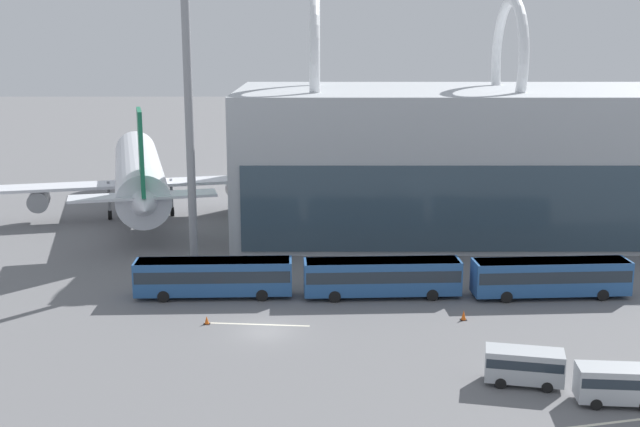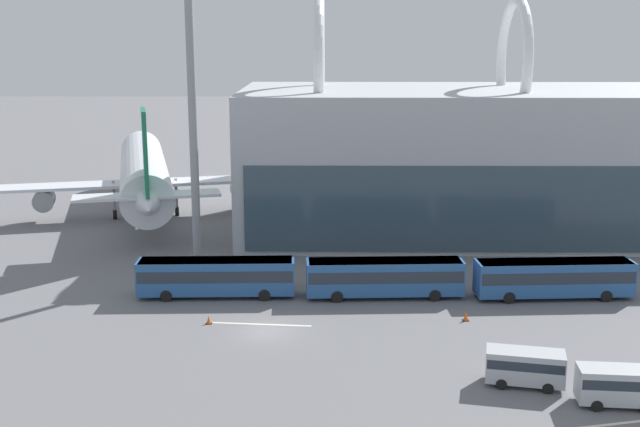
{
  "view_description": "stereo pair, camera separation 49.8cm",
  "coord_description": "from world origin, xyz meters",
  "px_view_note": "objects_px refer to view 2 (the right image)",
  "views": [
    {
      "loc": [
        4.12,
        -56.77,
        22.07
      ],
      "look_at": [
        3.75,
        22.3,
        4.0
      ],
      "focal_mm": 45.0,
      "sensor_mm": 36.0,
      "label": 1
    },
    {
      "loc": [
        4.62,
        -56.76,
        22.07
      ],
      "look_at": [
        3.75,
        22.3,
        4.0
      ],
      "focal_mm": 45.0,
      "sensor_mm": 36.0,
      "label": 2
    }
  ],
  "objects_px": {
    "shuttle_bus_1": "(385,276)",
    "service_van_foreground": "(525,365)",
    "airliner_at_gate_far": "(510,163)",
    "traffic_cone_0": "(209,320)",
    "service_van_crossing": "(619,384)",
    "traffic_cone_1": "(466,316)",
    "floodlight_mast": "(192,91)",
    "shuttle_bus_2": "(554,276)",
    "airliner_at_gate_near": "(144,174)",
    "shuttle_bus_0": "(216,275)"
  },
  "relations": [
    {
      "from": "traffic_cone_0",
      "to": "traffic_cone_1",
      "type": "relative_size",
      "value": 0.8
    },
    {
      "from": "shuttle_bus_0",
      "to": "shuttle_bus_2",
      "type": "bearing_deg",
      "value": -2.24
    },
    {
      "from": "airliner_at_gate_far",
      "to": "traffic_cone_0",
      "type": "xyz_separation_m",
      "value": [
        -32.48,
        -43.51,
        -5.22
      ]
    },
    {
      "from": "shuttle_bus_0",
      "to": "service_van_crossing",
      "type": "bearing_deg",
      "value": -38.76
    },
    {
      "from": "service_van_crossing",
      "to": "traffic_cone_1",
      "type": "xyz_separation_m",
      "value": [
        -6.72,
        14.44,
        -1.01
      ]
    },
    {
      "from": "airliner_at_gate_far",
      "to": "shuttle_bus_0",
      "type": "relative_size",
      "value": 2.9
    },
    {
      "from": "service_van_foreground",
      "to": "traffic_cone_0",
      "type": "bearing_deg",
      "value": 165.38
    },
    {
      "from": "shuttle_bus_0",
      "to": "traffic_cone_0",
      "type": "distance_m",
      "value": 6.66
    },
    {
      "from": "airliner_at_gate_far",
      "to": "traffic_cone_1",
      "type": "xyz_separation_m",
      "value": [
        -12.52,
        -42.62,
        -5.14
      ]
    },
    {
      "from": "shuttle_bus_2",
      "to": "traffic_cone_1",
      "type": "height_order",
      "value": "shuttle_bus_2"
    },
    {
      "from": "shuttle_bus_2",
      "to": "traffic_cone_0",
      "type": "xyz_separation_m",
      "value": [
        -28.23,
        -6.42,
        -1.59
      ]
    },
    {
      "from": "service_van_crossing",
      "to": "traffic_cone_0",
      "type": "height_order",
      "value": "service_van_crossing"
    },
    {
      "from": "service_van_foreground",
      "to": "shuttle_bus_1",
      "type": "bearing_deg",
      "value": 125.95
    },
    {
      "from": "traffic_cone_1",
      "to": "shuttle_bus_2",
      "type": "bearing_deg",
      "value": 33.76
    },
    {
      "from": "shuttle_bus_1",
      "to": "traffic_cone_0",
      "type": "distance_m",
      "value": 15.49
    },
    {
      "from": "airliner_at_gate_far",
      "to": "traffic_cone_0",
      "type": "distance_m",
      "value": 54.54
    },
    {
      "from": "airliner_at_gate_far",
      "to": "service_van_crossing",
      "type": "relative_size",
      "value": 7.69
    },
    {
      "from": "airliner_at_gate_near",
      "to": "traffic_cone_1",
      "type": "bearing_deg",
      "value": -151.43
    },
    {
      "from": "shuttle_bus_2",
      "to": "service_van_crossing",
      "type": "height_order",
      "value": "shuttle_bus_2"
    },
    {
      "from": "traffic_cone_0",
      "to": "traffic_cone_1",
      "type": "distance_m",
      "value": 19.98
    },
    {
      "from": "airliner_at_gate_far",
      "to": "shuttle_bus_2",
      "type": "distance_m",
      "value": 37.51
    },
    {
      "from": "airliner_at_gate_near",
      "to": "airliner_at_gate_far",
      "type": "height_order",
      "value": "airliner_at_gate_near"
    },
    {
      "from": "shuttle_bus_0",
      "to": "floodlight_mast",
      "type": "xyz_separation_m",
      "value": [
        -2.97,
        8.44,
        14.85
      ]
    },
    {
      "from": "airliner_at_gate_far",
      "to": "service_van_foreground",
      "type": "height_order",
      "value": "airliner_at_gate_far"
    },
    {
      "from": "shuttle_bus_1",
      "to": "floodlight_mast",
      "type": "distance_m",
      "value": 24.24
    },
    {
      "from": "shuttle_bus_0",
      "to": "floodlight_mast",
      "type": "distance_m",
      "value": 17.34
    },
    {
      "from": "shuttle_bus_2",
      "to": "floodlight_mast",
      "type": "relative_size",
      "value": 0.43
    },
    {
      "from": "shuttle_bus_1",
      "to": "shuttle_bus_2",
      "type": "bearing_deg",
      "value": -3.03
    },
    {
      "from": "shuttle_bus_1",
      "to": "floodlight_mast",
      "type": "relative_size",
      "value": 0.43
    },
    {
      "from": "shuttle_bus_1",
      "to": "service_van_foreground",
      "type": "xyz_separation_m",
      "value": [
        7.74,
        -17.27,
        -0.54
      ]
    },
    {
      "from": "shuttle_bus_0",
      "to": "traffic_cone_1",
      "type": "distance_m",
      "value": 21.02
    },
    {
      "from": "airliner_at_gate_near",
      "to": "floodlight_mast",
      "type": "distance_m",
      "value": 26.91
    },
    {
      "from": "traffic_cone_0",
      "to": "shuttle_bus_2",
      "type": "bearing_deg",
      "value": 12.81
    },
    {
      "from": "service_van_crossing",
      "to": "traffic_cone_0",
      "type": "xyz_separation_m",
      "value": [
        -26.68,
        13.55,
        -1.09
      ]
    },
    {
      "from": "floodlight_mast",
      "to": "shuttle_bus_2",
      "type": "bearing_deg",
      "value": -15.1
    },
    {
      "from": "shuttle_bus_2",
      "to": "service_van_crossing",
      "type": "distance_m",
      "value": 20.03
    },
    {
      "from": "service_van_foreground",
      "to": "floodlight_mast",
      "type": "height_order",
      "value": "floodlight_mast"
    },
    {
      "from": "shuttle_bus_2",
      "to": "airliner_at_gate_far",
      "type": "bearing_deg",
      "value": 79.88
    },
    {
      "from": "airliner_at_gate_far",
      "to": "traffic_cone_1",
      "type": "bearing_deg",
      "value": 175.87
    },
    {
      "from": "airliner_at_gate_far",
      "to": "service_van_foreground",
      "type": "relative_size",
      "value": 7.44
    },
    {
      "from": "airliner_at_gate_far",
      "to": "shuttle_bus_1",
      "type": "bearing_deg",
      "value": 165.7
    },
    {
      "from": "airliner_at_gate_near",
      "to": "service_van_crossing",
      "type": "distance_m",
      "value": 64.51
    },
    {
      "from": "service_van_foreground",
      "to": "floodlight_mast",
      "type": "distance_m",
      "value": 38.98
    },
    {
      "from": "airliner_at_gate_near",
      "to": "shuttle_bus_0",
      "type": "xyz_separation_m",
      "value": [
        12.87,
        -30.62,
        -3.26
      ]
    },
    {
      "from": "airliner_at_gate_near",
      "to": "shuttle_bus_1",
      "type": "height_order",
      "value": "airliner_at_gate_near"
    },
    {
      "from": "airliner_at_gate_far",
      "to": "shuttle_bus_2",
      "type": "relative_size",
      "value": 2.89
    },
    {
      "from": "airliner_at_gate_far",
      "to": "shuttle_bus_0",
      "type": "height_order",
      "value": "airliner_at_gate_far"
    },
    {
      "from": "floodlight_mast",
      "to": "traffic_cone_0",
      "type": "distance_m",
      "value": 22.42
    },
    {
      "from": "shuttle_bus_2",
      "to": "traffic_cone_1",
      "type": "xyz_separation_m",
      "value": [
        -8.27,
        -5.53,
        -1.51
      ]
    },
    {
      "from": "shuttle_bus_1",
      "to": "floodlight_mast",
      "type": "bearing_deg",
      "value": 151.11
    }
  ]
}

